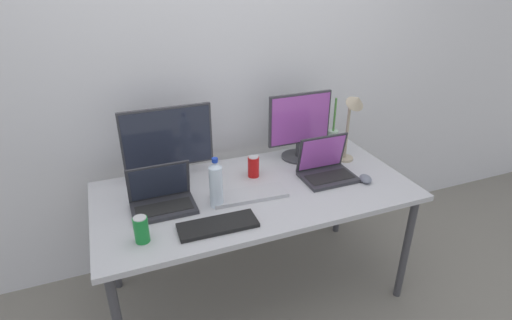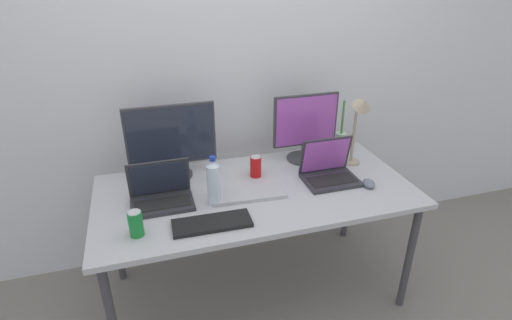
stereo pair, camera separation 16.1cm
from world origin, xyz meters
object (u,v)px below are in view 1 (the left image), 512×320
object	(u,v)px
work_desk	(256,198)
keyboard_aux	(249,195)
keyboard_main	(218,225)
soda_can_near_keyboard	(253,166)
monitor_left	(168,143)
laptop_secondary	(326,168)
bamboo_vase	(333,138)
monitor_center	(300,125)
water_bottle	(216,184)
laptop_silver	(162,198)
mouse_by_keyboard	(365,179)
desk_lamp	(353,115)
soda_can_by_laptop	(141,229)

from	to	relation	value
work_desk	keyboard_aux	bearing A→B (deg)	-136.57
keyboard_main	soda_can_near_keyboard	bearing A→B (deg)	51.93
monitor_left	laptop_secondary	xyz separation A→B (m)	(0.84, -0.29, -0.17)
work_desk	laptop_secondary	size ratio (longest dim) A/B	5.68
soda_can_near_keyboard	keyboard_main	bearing A→B (deg)	-129.71
monitor_left	laptop_secondary	bearing A→B (deg)	-19.07
bamboo_vase	monitor_center	bearing A→B (deg)	-172.10
water_bottle	keyboard_aux	bearing A→B (deg)	6.72
work_desk	monitor_left	size ratio (longest dim) A/B	3.46
laptop_silver	keyboard_main	xyz separation A→B (m)	(0.21, -0.27, -0.04)
laptop_secondary	keyboard_aux	distance (m)	0.50
keyboard_main	soda_can_near_keyboard	size ratio (longest dim) A/B	2.98
water_bottle	keyboard_main	bearing A→B (deg)	-105.46
monitor_left	water_bottle	bearing A→B (deg)	-65.75
water_bottle	work_desk	bearing A→B (deg)	17.95
mouse_by_keyboard	soda_can_near_keyboard	distance (m)	0.64
soda_can_near_keyboard	desk_lamp	distance (m)	0.67
bamboo_vase	desk_lamp	world-z (taller)	desk_lamp
mouse_by_keyboard	bamboo_vase	xyz separation A→B (m)	(0.06, 0.46, 0.06)
laptop_secondary	keyboard_main	size ratio (longest dim) A/B	0.81
soda_can_by_laptop	desk_lamp	distance (m)	1.37
desk_lamp	laptop_secondary	bearing A→B (deg)	-154.37
work_desk	keyboard_aux	distance (m)	0.11
work_desk	laptop_secondary	bearing A→B (deg)	-1.04
work_desk	laptop_silver	distance (m)	0.52
keyboard_aux	mouse_by_keyboard	world-z (taller)	mouse_by_keyboard
soda_can_by_laptop	bamboo_vase	size ratio (longest dim) A/B	0.36
monitor_center	bamboo_vase	xyz separation A→B (m)	(0.27, 0.04, -0.15)
soda_can_near_keyboard	monitor_left	bearing A→B (deg)	163.28
keyboard_main	water_bottle	distance (m)	0.22
desk_lamp	bamboo_vase	bearing A→B (deg)	87.37
laptop_silver	soda_can_near_keyboard	world-z (taller)	laptop_silver
work_desk	monitor_left	distance (m)	0.58
keyboard_main	soda_can_by_laptop	size ratio (longest dim) A/B	2.98
monitor_center	keyboard_main	world-z (taller)	monitor_center
mouse_by_keyboard	desk_lamp	xyz separation A→B (m)	(0.05, 0.25, 0.30)
keyboard_main	water_bottle	xyz separation A→B (m)	(0.05, 0.18, 0.12)
soda_can_by_laptop	bamboo_vase	xyz separation A→B (m)	(1.31, 0.55, 0.01)
bamboo_vase	desk_lamp	distance (m)	0.32
desk_lamp	keyboard_main	bearing A→B (deg)	-159.24
work_desk	laptop_silver	world-z (taller)	laptop_silver
water_bottle	desk_lamp	bearing A→B (deg)	11.34
keyboard_main	soda_can_near_keyboard	distance (m)	0.53
mouse_by_keyboard	soda_can_near_keyboard	xyz separation A→B (m)	(-0.57, 0.30, 0.04)
monitor_left	keyboard_main	xyz separation A→B (m)	(0.11, -0.55, -0.22)
water_bottle	laptop_silver	bearing A→B (deg)	160.83
desk_lamp	soda_can_near_keyboard	bearing A→B (deg)	175.82
water_bottle	monitor_left	bearing A→B (deg)	114.25
keyboard_main	laptop_silver	bearing A→B (deg)	129.49
work_desk	soda_can_near_keyboard	bearing A→B (deg)	73.99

